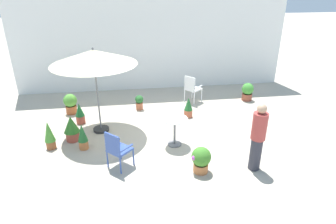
{
  "coord_description": "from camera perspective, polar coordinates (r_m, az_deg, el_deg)",
  "views": [
    {
      "loc": [
        -1.0,
        -7.08,
        3.95
      ],
      "look_at": [
        0.0,
        -0.18,
        0.76
      ],
      "focal_mm": 31.09,
      "sensor_mm": 36.0,
      "label": 1
    }
  ],
  "objects": [
    {
      "name": "ground_plane",
      "position": [
        8.17,
        -0.18,
        -4.35
      ],
      "size": [
        60.0,
        60.0,
        0.0
      ],
      "primitive_type": "plane",
      "color": "#B8AC98"
    },
    {
      "name": "villa_facade",
      "position": [
        11.2,
        -3.17,
        16.71
      ],
      "size": [
        10.21,
        0.3,
        4.86
      ],
      "primitive_type": "cube",
      "color": "white",
      "rests_on": "ground"
    },
    {
      "name": "patio_umbrella_0",
      "position": [
        7.83,
        -14.39,
        10.26
      ],
      "size": [
        2.25,
        2.25,
        2.39
      ],
      "color": "#2D2D2D",
      "rests_on": "ground"
    },
    {
      "name": "cafe_table_0",
      "position": [
        7.43,
        1.32,
        -2.9
      ],
      "size": [
        0.66,
        0.66,
        0.76
      ],
      "color": "white",
      "rests_on": "ground"
    },
    {
      "name": "patio_chair_0",
      "position": [
        10.09,
        4.71,
        4.83
      ],
      "size": [
        0.66,
        0.65,
        0.97
      ],
      "color": "white",
      "rests_on": "ground"
    },
    {
      "name": "patio_chair_1",
      "position": [
        6.63,
        -9.98,
        -7.0
      ],
      "size": [
        0.64,
        0.64,
        0.92
      ],
      "color": "#36519D",
      "rests_on": "ground"
    },
    {
      "name": "potted_plant_0",
      "position": [
        9.65,
        -5.65,
        1.98
      ],
      "size": [
        0.27,
        0.27,
        0.49
      ],
      "color": "#AF5F3F",
      "rests_on": "ground"
    },
    {
      "name": "potted_plant_1",
      "position": [
        9.07,
        4.02,
        0.89
      ],
      "size": [
        0.26,
        0.26,
        0.64
      ],
      "color": "#AF573A",
      "rests_on": "ground"
    },
    {
      "name": "potted_plant_2",
      "position": [
        6.55,
        6.49,
        -9.15
      ],
      "size": [
        0.45,
        0.44,
        0.61
      ],
      "color": "#C07240",
      "rests_on": "ground"
    },
    {
      "name": "potted_plant_3",
      "position": [
        9.79,
        -18.57,
        1.67
      ],
      "size": [
        0.42,
        0.42,
        0.66
      ],
      "color": "#AD5A31",
      "rests_on": "ground"
    },
    {
      "name": "potted_plant_4",
      "position": [
        10.72,
        15.33,
        3.95
      ],
      "size": [
        0.43,
        0.42,
        0.63
      ],
      "color": "#984B35",
      "rests_on": "ground"
    },
    {
      "name": "potted_plant_5",
      "position": [
        7.63,
        -16.4,
        -4.61
      ],
      "size": [
        0.25,
        0.25,
        0.7
      ],
      "color": "#C36F3B",
      "rests_on": "ground"
    },
    {
      "name": "potted_plant_6",
      "position": [
        7.91,
        -22.27,
        -4.12
      ],
      "size": [
        0.27,
        0.27,
        0.76
      ],
      "color": "brown",
      "rests_on": "ground"
    },
    {
      "name": "potted_plant_7",
      "position": [
        9.03,
        -16.89,
        -0.28
      ],
      "size": [
        0.26,
        0.26,
        0.64
      ],
      "color": "#A94A39",
      "rests_on": "ground"
    },
    {
      "name": "potted_plant_8",
      "position": [
        8.11,
        -18.38,
        -2.96
      ],
      "size": [
        0.41,
        0.41,
        0.7
      ],
      "color": "#A94B3B",
      "rests_on": "ground"
    },
    {
      "name": "standing_person",
      "position": [
        6.65,
        17.22,
        -4.7
      ],
      "size": [
        0.34,
        0.34,
        1.6
      ],
      "color": "#33333D",
      "rests_on": "ground"
    }
  ]
}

